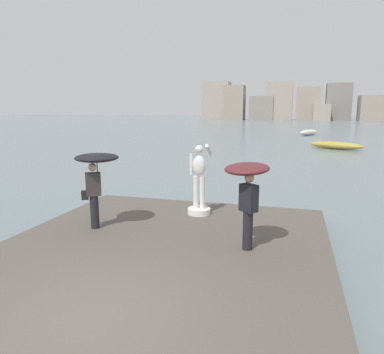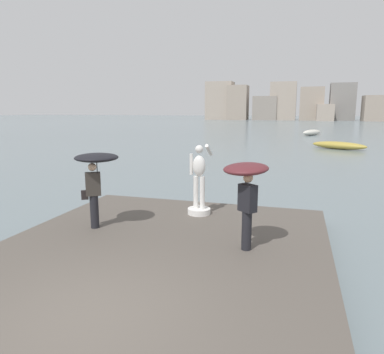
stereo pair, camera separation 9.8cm
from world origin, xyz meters
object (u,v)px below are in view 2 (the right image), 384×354
boat_near (312,132)px  boat_leftward (339,145)px  onlooker_left (96,168)px  onlooker_right (246,182)px  statue_white_figure (199,187)px

boat_near → boat_leftward: boat_near is taller
onlooker_left → onlooker_right: bearing=-5.3°
statue_white_figure → onlooker_right: bearing=-53.8°
statue_white_figure → onlooker_right: (1.71, -2.33, 0.70)m
onlooker_right → boat_near: size_ratio=0.46×
onlooker_left → boat_leftward: bearing=72.3°
boat_near → statue_white_figure: bearing=-96.0°
statue_white_figure → onlooker_left: statue_white_figure is taller
statue_white_figure → boat_near: statue_white_figure is taller
onlooker_right → boat_leftward: onlooker_right is taller
boat_near → boat_leftward: size_ratio=0.87×
onlooker_right → boat_near: onlooker_right is taller
statue_white_figure → boat_leftward: (6.27, 24.74, -0.88)m
statue_white_figure → boat_leftward: statue_white_figure is taller
boat_near → onlooker_left: bearing=-98.5°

